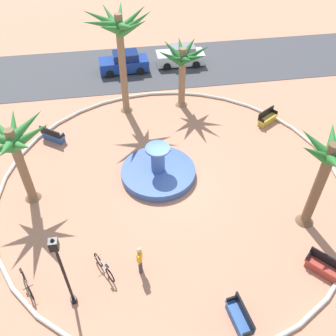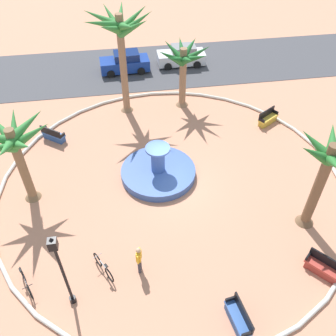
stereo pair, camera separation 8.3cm
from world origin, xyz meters
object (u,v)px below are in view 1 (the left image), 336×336
Objects in this scene: person_cyclist_helmet at (140,259)px; bench_west at (53,136)px; bench_north at (267,119)px; bench_southeast at (323,267)px; palm_tree_far_side at (120,35)px; lamppost at (62,268)px; parked_car_leftmost at (124,63)px; fountain at (158,171)px; palm_tree_mid_plaza at (183,62)px; palm_tree_by_curb at (14,146)px; palm_tree_near_fountain at (326,168)px; parked_car_second at (181,56)px; bench_east at (239,318)px; bicycle_red_frame at (104,267)px; bicycle_by_lamppost at (27,283)px.

bench_west is at bearing 113.60° from person_cyclist_helmet.
bench_southeast is (-1.64, -11.44, 0.00)m from bench_north.
palm_tree_far_side is 1.58× the size of lamppost.
person_cyclist_helmet reaches higher than parked_car_leftmost.
fountain is 6.36m from person_cyclist_helmet.
palm_tree_far_side is at bearing 161.60° from bench_north.
fountain is 9.88m from bench_southeast.
lamppost is (-7.40, -14.29, -0.78)m from palm_tree_mid_plaza.
lamppost is (2.39, -6.49, -1.05)m from palm_tree_by_curb.
fountain is at bearing -85.55° from parked_car_leftmost.
palm_tree_far_side is at bearing 125.20° from palm_tree_near_fountain.
palm_tree_near_fountain reaches higher than palm_tree_by_curb.
bench_west is 0.39× the size of parked_car_second.
palm_tree_by_curb is at bearing -99.02° from bench_west.
parked_car_leftmost is at bearing 97.81° from bench_east.
lamppost is at bearing 178.26° from bench_southeast.
parked_car_second is at bearing 97.19° from bench_southeast.
bench_southeast is at bearing -9.57° from person_cyclist_helmet.
person_cyclist_helmet is at bearing -134.16° from bench_north.
parked_car_second reaches higher than bench_southeast.
palm_tree_by_curb reaches higher than fountain.
palm_tree_far_side reaches higher than person_cyclist_helmet.
parked_car_leftmost and parked_car_second have the same top height.
palm_tree_by_curb is 3.21× the size of bicycle_red_frame.
palm_tree_mid_plaza reaches higher than bicycle_red_frame.
parked_car_second is at bearing 80.16° from palm_tree_mid_plaza.
bicycle_red_frame is 18.95m from parked_car_leftmost.
parked_car_second reaches higher than bicycle_red_frame.
parked_car_leftmost reaches higher than bench_east.
fountain is 2.73× the size of bench_west.
bench_north is at bearing 26.07° from fountain.
parked_car_second is (10.87, 14.01, -2.90)m from palm_tree_by_curb.
bench_east is 1.08× the size of bench_southeast.
person_cyclist_helmet is (4.96, 0.07, 0.56)m from bicycle_by_lamppost.
bench_east is 9.14m from bicycle_by_lamppost.
parked_car_second is at bearing 74.01° from fountain.
parked_car_leftmost is at bearing 79.69° from lamppost.
parked_car_leftmost is at bearing 94.45° from fountain.
bicycle_by_lamppost is (-8.65, 2.95, 0.04)m from bench_east.
parked_car_second is at bearing 50.77° from palm_tree_far_side.
palm_tree_by_curb is 8.13m from person_cyclist_helmet.
palm_tree_by_curb is 12.84m from bench_east.
bench_west is at bearing 145.82° from palm_tree_near_fountain.
lamppost is 22.26m from parked_car_second.
bench_southeast is at bearing -5.68° from bicycle_by_lamppost.
lamppost is (-4.65, -7.14, 2.32)m from fountain.
bicycle_by_lamppost is at bearing 174.32° from bench_southeast.
person_cyclist_helmet is at bearing -108.46° from palm_tree_mid_plaza.
bench_north is at bearing -1.58° from bench_west.
bicycle_red_frame is (2.95, -10.27, 0.04)m from bench_west.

